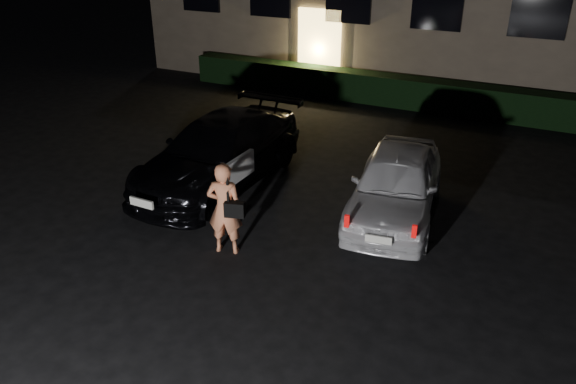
% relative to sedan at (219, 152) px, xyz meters
% --- Properties ---
extents(ground, '(80.00, 80.00, 0.00)m').
position_rel_sedan_xyz_m(ground, '(2.51, -3.67, -0.67)').
color(ground, black).
rests_on(ground, ground).
extents(hedge, '(15.00, 0.70, 0.85)m').
position_rel_sedan_xyz_m(hedge, '(2.51, 6.83, -0.24)').
color(hedge, black).
rests_on(hedge, ground).
extents(sedan, '(2.01, 4.72, 1.33)m').
position_rel_sedan_xyz_m(sedan, '(0.00, 0.00, 0.00)').
color(sedan, black).
rests_on(sedan, ground).
extents(hatch, '(2.01, 3.85, 1.25)m').
position_rel_sedan_xyz_m(hatch, '(3.64, 0.23, -0.04)').
color(hatch, silver).
rests_on(hatch, ground).
extents(man, '(0.72, 0.53, 1.57)m').
position_rel_sedan_xyz_m(man, '(1.56, -2.24, 0.12)').
color(man, '#E28459').
rests_on(man, ground).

